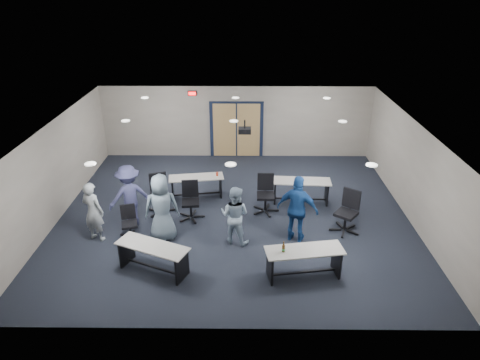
{
  "coord_description": "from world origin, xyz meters",
  "views": [
    {
      "loc": [
        0.28,
        -10.84,
        6.29
      ],
      "look_at": [
        0.18,
        -0.3,
        1.25
      ],
      "focal_mm": 32.0,
      "sensor_mm": 36.0,
      "label": 1
    }
  ],
  "objects_px": {
    "person_navy": "(298,209)",
    "person_gray": "(93,212)",
    "chair_back_a": "(160,195)",
    "person_back": "(129,196)",
    "chair_back_b": "(191,201)",
    "person_lightblue": "(235,215)",
    "chair_loose_left": "(129,223)",
    "chair_back_c": "(266,194)",
    "table_front_right": "(304,258)",
    "chair_loose_right": "(346,212)",
    "person_plaid": "(162,208)",
    "table_back_left": "(197,183)",
    "table_front_left": "(153,254)",
    "table_back_right": "(301,187)"
  },
  "relations": [
    {
      "from": "chair_loose_right",
      "to": "person_navy",
      "type": "height_order",
      "value": "person_navy"
    },
    {
      "from": "chair_back_a",
      "to": "person_back",
      "type": "distance_m",
      "value": 0.98
    },
    {
      "from": "chair_loose_right",
      "to": "person_lightblue",
      "type": "xyz_separation_m",
      "value": [
        -2.97,
        -0.53,
        0.2
      ]
    },
    {
      "from": "table_front_left",
      "to": "table_back_left",
      "type": "bearing_deg",
      "value": 104.17
    },
    {
      "from": "chair_back_a",
      "to": "person_lightblue",
      "type": "relative_size",
      "value": 0.75
    },
    {
      "from": "table_back_right",
      "to": "table_front_right",
      "type": "bearing_deg",
      "value": -92.52
    },
    {
      "from": "person_plaid",
      "to": "person_back",
      "type": "relative_size",
      "value": 1.04
    },
    {
      "from": "chair_back_a",
      "to": "chair_back_c",
      "type": "relative_size",
      "value": 1.03
    },
    {
      "from": "person_navy",
      "to": "table_back_left",
      "type": "bearing_deg",
      "value": -18.65
    },
    {
      "from": "chair_back_c",
      "to": "chair_loose_left",
      "type": "xyz_separation_m",
      "value": [
        -3.63,
        -1.44,
        -0.11
      ]
    },
    {
      "from": "table_back_left",
      "to": "chair_back_c",
      "type": "bearing_deg",
      "value": -32.88
    },
    {
      "from": "person_navy",
      "to": "person_gray",
      "type": "bearing_deg",
      "value": 21.78
    },
    {
      "from": "chair_back_c",
      "to": "chair_loose_right",
      "type": "xyz_separation_m",
      "value": [
        2.11,
        -1.04,
        0.02
      ]
    },
    {
      "from": "table_front_right",
      "to": "person_lightblue",
      "type": "distance_m",
      "value": 2.15
    },
    {
      "from": "chair_loose_left",
      "to": "chair_back_c",
      "type": "bearing_deg",
      "value": 5.49
    },
    {
      "from": "chair_back_b",
      "to": "person_lightblue",
      "type": "distance_m",
      "value": 1.75
    },
    {
      "from": "person_back",
      "to": "table_back_right",
      "type": "bearing_deg",
      "value": 166.79
    },
    {
      "from": "table_front_left",
      "to": "chair_back_b",
      "type": "xyz_separation_m",
      "value": [
        0.59,
        2.43,
        0.07
      ]
    },
    {
      "from": "table_back_right",
      "to": "person_back",
      "type": "relative_size",
      "value": 1.02
    },
    {
      "from": "chair_loose_left",
      "to": "person_navy",
      "type": "distance_m",
      "value": 4.39
    },
    {
      "from": "table_front_right",
      "to": "chair_loose_left",
      "type": "relative_size",
      "value": 2.01
    },
    {
      "from": "chair_back_c",
      "to": "person_gray",
      "type": "xyz_separation_m",
      "value": [
        -4.51,
        -1.48,
        0.25
      ]
    },
    {
      "from": "person_gray",
      "to": "person_navy",
      "type": "xyz_separation_m",
      "value": [
        5.25,
        -0.0,
        0.09
      ]
    },
    {
      "from": "table_front_right",
      "to": "person_gray",
      "type": "bearing_deg",
      "value": 155.14
    },
    {
      "from": "chair_loose_right",
      "to": "person_plaid",
      "type": "height_order",
      "value": "person_plaid"
    },
    {
      "from": "person_gray",
      "to": "person_lightblue",
      "type": "relative_size",
      "value": 1.04
    },
    {
      "from": "chair_loose_left",
      "to": "table_back_left",
      "type": "bearing_deg",
      "value": 41.31
    },
    {
      "from": "chair_back_c",
      "to": "person_lightblue",
      "type": "bearing_deg",
      "value": -118.28
    },
    {
      "from": "chair_loose_right",
      "to": "person_plaid",
      "type": "xyz_separation_m",
      "value": [
        -4.85,
        -0.39,
        0.33
      ]
    },
    {
      "from": "person_plaid",
      "to": "person_navy",
      "type": "bearing_deg",
      "value": 168.92
    },
    {
      "from": "person_gray",
      "to": "table_front_right",
      "type": "bearing_deg",
      "value": -174.48
    },
    {
      "from": "chair_back_a",
      "to": "table_back_left",
      "type": "bearing_deg",
      "value": 28.97
    },
    {
      "from": "chair_back_b",
      "to": "person_gray",
      "type": "distance_m",
      "value": 2.62
    },
    {
      "from": "person_plaid",
      "to": "person_lightblue",
      "type": "relative_size",
      "value": 1.16
    },
    {
      "from": "table_front_left",
      "to": "person_navy",
      "type": "distance_m",
      "value": 3.75
    },
    {
      "from": "table_front_right",
      "to": "chair_loose_left",
      "type": "bearing_deg",
      "value": 151.67
    },
    {
      "from": "table_back_right",
      "to": "chair_loose_left",
      "type": "bearing_deg",
      "value": -153.06
    },
    {
      "from": "chair_back_a",
      "to": "chair_back_b",
      "type": "height_order",
      "value": "chair_back_a"
    },
    {
      "from": "table_front_left",
      "to": "chair_back_a",
      "type": "height_order",
      "value": "chair_back_a"
    },
    {
      "from": "table_back_left",
      "to": "person_gray",
      "type": "height_order",
      "value": "person_gray"
    },
    {
      "from": "chair_back_c",
      "to": "person_navy",
      "type": "xyz_separation_m",
      "value": [
        0.74,
        -1.48,
        0.34
      ]
    },
    {
      "from": "table_front_left",
      "to": "person_back",
      "type": "xyz_separation_m",
      "value": [
        -1.02,
        2.12,
        0.4
      ]
    },
    {
      "from": "chair_loose_left",
      "to": "person_navy",
      "type": "bearing_deg",
      "value": -16.64
    },
    {
      "from": "chair_back_a",
      "to": "person_navy",
      "type": "relative_size",
      "value": 0.65
    },
    {
      "from": "person_back",
      "to": "table_front_left",
      "type": "bearing_deg",
      "value": 87.06
    },
    {
      "from": "chair_back_b",
      "to": "table_front_right",
      "type": "bearing_deg",
      "value": -47.9
    },
    {
      "from": "table_front_right",
      "to": "person_back",
      "type": "distance_m",
      "value": 5.05
    },
    {
      "from": "person_gray",
      "to": "chair_back_a",
      "type": "bearing_deg",
      "value": -114.83
    },
    {
      "from": "table_back_right",
      "to": "chair_back_a",
      "type": "height_order",
      "value": "chair_back_a"
    },
    {
      "from": "person_plaid",
      "to": "person_lightblue",
      "type": "distance_m",
      "value": 1.89
    }
  ]
}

